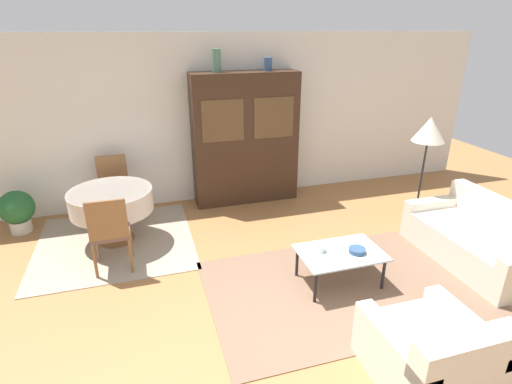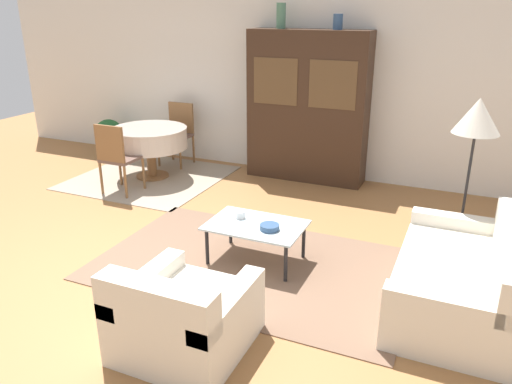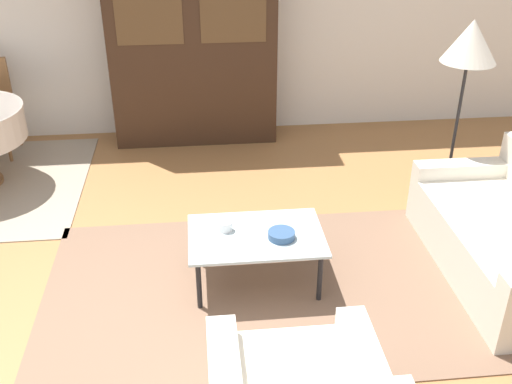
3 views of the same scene
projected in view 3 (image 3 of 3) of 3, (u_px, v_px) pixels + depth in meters
ground_plane at (110, 358)px, 3.72m from camera, size 14.00×14.00×0.00m
wall_back at (133, 10)px, 6.23m from camera, size 10.00×0.06×2.70m
area_rug at (259, 289)px, 4.31m from camera, size 3.06×1.95×0.01m
coffee_table at (256, 239)px, 4.22m from camera, size 0.95×0.64×0.40m
display_cabinet at (193, 43)px, 6.18m from camera, size 1.71×0.45×2.13m
floor_lamp at (470, 47)px, 4.83m from camera, size 0.45×0.45×1.61m
cup at (226, 226)px, 4.23m from camera, size 0.10×0.10×0.07m
bowl at (281, 235)px, 4.14m from camera, size 0.19×0.19×0.05m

